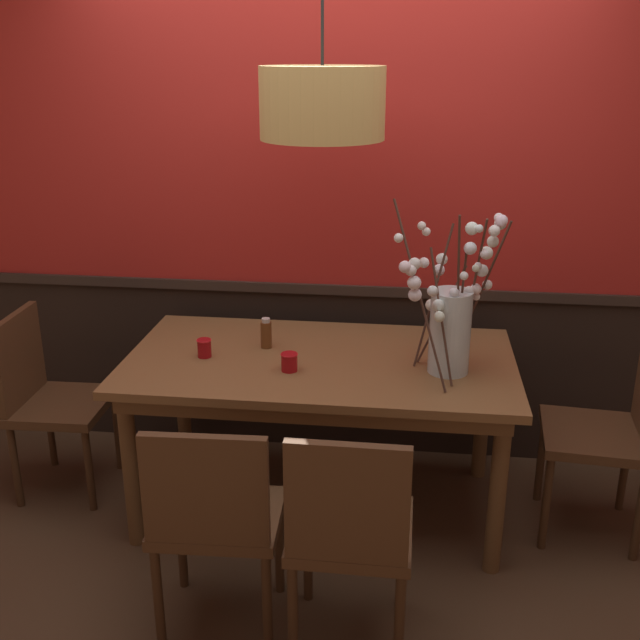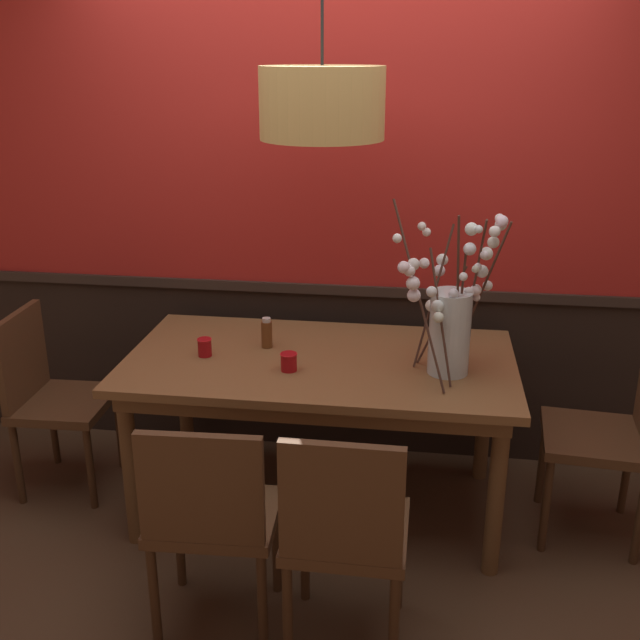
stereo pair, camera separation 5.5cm
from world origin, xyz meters
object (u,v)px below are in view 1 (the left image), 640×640
(chair_head_west_end, at_px, (47,393))
(pendant_lamp, at_px, (322,103))
(candle_holder_nearer_center, at_px, (289,362))
(condiment_bottle, at_px, (266,334))
(chair_far_side_left, at_px, (295,332))
(candle_holder_nearer_edge, at_px, (204,348))
(dining_table, at_px, (320,375))
(chair_near_side_right, at_px, (350,529))
(chair_head_east_end, at_px, (614,425))
(vase_with_blossoms, at_px, (451,321))
(chair_near_side_left, at_px, (214,515))

(chair_head_west_end, height_order, pendant_lamp, pendant_lamp)
(candle_holder_nearer_center, relative_size, condiment_bottle, 0.56)
(chair_head_west_end, relative_size, condiment_bottle, 6.35)
(chair_far_side_left, height_order, candle_holder_nearer_edge, chair_far_side_left)
(chair_far_side_left, height_order, condiment_bottle, chair_far_side_left)
(dining_table, bearing_deg, chair_far_side_left, 105.67)
(chair_head_west_end, relative_size, candle_holder_nearer_edge, 10.88)
(chair_near_side_right, bearing_deg, chair_head_east_end, 39.12)
(dining_table, height_order, condiment_bottle, condiment_bottle)
(dining_table, height_order, chair_far_side_left, chair_far_side_left)
(vase_with_blossoms, height_order, pendant_lamp, pendant_lamp)
(chair_head_east_end, distance_m, chair_near_side_left, 1.75)
(candle_holder_nearer_center, bearing_deg, candle_holder_nearer_edge, 164.99)
(chair_near_side_left, bearing_deg, candle_holder_nearer_edge, 106.58)
(chair_near_side_left, height_order, vase_with_blossoms, vase_with_blossoms)
(chair_head_west_end, relative_size, candle_holder_nearer_center, 11.34)
(pendant_lamp, bearing_deg, candle_holder_nearer_center, -137.50)
(chair_far_side_left, relative_size, chair_head_east_end, 1.03)
(chair_near_side_right, relative_size, candle_holder_nearer_center, 11.46)
(chair_head_west_end, height_order, chair_near_side_left, chair_head_west_end)
(chair_head_west_end, bearing_deg, vase_with_blossoms, -2.98)
(chair_head_east_end, bearing_deg, pendant_lamp, -179.48)
(chair_far_side_left, height_order, vase_with_blossoms, vase_with_blossoms)
(chair_far_side_left, distance_m, candle_holder_nearer_edge, 1.02)
(chair_far_side_left, bearing_deg, chair_head_west_end, -140.34)
(chair_head_east_end, height_order, candle_holder_nearer_center, chair_head_east_end)
(candle_holder_nearer_edge, bearing_deg, pendant_lamp, 0.88)
(dining_table, height_order, chair_near_side_left, chair_near_side_left)
(dining_table, height_order, vase_with_blossoms, vase_with_blossoms)
(vase_with_blossoms, bearing_deg, chair_near_side_left, -136.93)
(chair_head_east_end, bearing_deg, vase_with_blossoms, -176.29)
(vase_with_blossoms, height_order, candle_holder_nearer_edge, vase_with_blossoms)
(chair_near_side_left, xyz_separation_m, vase_with_blossoms, (0.83, 0.77, 0.49))
(chair_head_east_end, relative_size, chair_near_side_left, 1.06)
(chair_near_side_left, distance_m, pendant_lamp, 1.60)
(chair_near_side_right, height_order, chair_head_east_end, chair_head_east_end)
(candle_holder_nearer_edge, xyz_separation_m, condiment_bottle, (0.25, 0.14, 0.02))
(candle_holder_nearer_edge, bearing_deg, dining_table, 5.62)
(chair_near_side_left, bearing_deg, candle_holder_nearer_center, 77.01)
(dining_table, relative_size, candle_holder_nearer_edge, 20.81)
(candle_holder_nearer_edge, bearing_deg, candle_holder_nearer_center, -15.01)
(chair_far_side_left, bearing_deg, dining_table, -74.33)
(chair_head_east_end, xyz_separation_m, chair_near_side_left, (-1.55, -0.82, -0.03))
(chair_head_east_end, relative_size, condiment_bottle, 6.57)
(chair_near_side_left, relative_size, candle_holder_nearer_center, 11.03)
(chair_near_side_right, relative_size, chair_head_east_end, 0.98)
(condiment_bottle, bearing_deg, candle_holder_nearer_edge, -150.23)
(chair_head_west_end, xyz_separation_m, candle_holder_nearer_edge, (0.81, -0.07, 0.30))
(chair_head_west_end, distance_m, vase_with_blossoms, 1.94)
(chair_head_west_end, distance_m, chair_far_side_left, 1.38)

